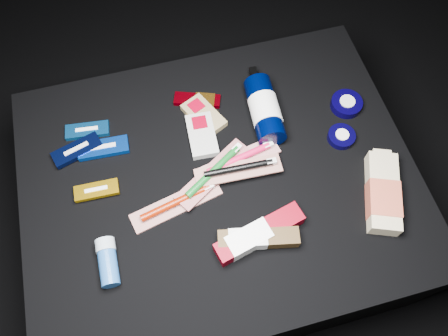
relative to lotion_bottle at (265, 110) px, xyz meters
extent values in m
plane|color=black|center=(-0.16, -0.14, -0.44)|extent=(3.00, 3.00, 0.00)
cube|color=black|center=(-0.16, -0.14, -0.24)|extent=(0.98, 0.78, 0.40)
cube|color=#0D5298|center=(-0.46, 0.08, -0.03)|extent=(0.12, 0.05, 0.01)
cube|color=silver|center=(-0.46, 0.08, -0.03)|extent=(0.06, 0.02, 0.01)
cube|color=#093EB2|center=(-0.43, 0.01, -0.03)|extent=(0.13, 0.06, 0.01)
cube|color=silver|center=(-0.43, 0.01, -0.03)|extent=(0.07, 0.02, 0.02)
cube|color=black|center=(-0.49, 0.02, -0.02)|extent=(0.13, 0.08, 0.01)
cube|color=beige|center=(-0.49, 0.02, -0.02)|extent=(0.06, 0.03, 0.02)
cube|color=#C38E0B|center=(-0.46, -0.10, -0.02)|extent=(0.11, 0.04, 0.01)
cube|color=silver|center=(-0.46, -0.10, -0.02)|extent=(0.06, 0.01, 0.01)
cube|color=#4E3A15|center=(-0.17, 0.01, -0.03)|extent=(0.06, 0.10, 0.02)
cube|color=#670704|center=(-0.17, 0.04, -0.03)|extent=(0.03, 0.03, 0.02)
cube|color=#BAB9B2|center=(-0.17, -0.02, -0.03)|extent=(0.08, 0.13, 0.02)
cube|color=maroon|center=(-0.17, 0.02, -0.03)|extent=(0.04, 0.04, 0.02)
cube|color=olive|center=(-0.15, 0.04, -0.03)|extent=(0.11, 0.14, 0.02)
cube|color=maroon|center=(-0.17, 0.07, -0.03)|extent=(0.05, 0.05, 0.02)
cube|color=#690009|center=(-0.16, 0.10, -0.03)|extent=(0.13, 0.08, 0.01)
cube|color=#AD6E1C|center=(-0.14, 0.09, -0.03)|extent=(0.06, 0.06, 0.02)
cylinder|color=black|center=(0.00, 0.00, 0.00)|extent=(0.09, 0.19, 0.07)
cylinder|color=white|center=(0.00, -0.01, 0.00)|extent=(0.08, 0.09, 0.08)
cylinder|color=black|center=(0.01, 0.10, 0.00)|extent=(0.03, 0.03, 0.03)
cube|color=black|center=(0.01, 0.13, -0.01)|extent=(0.02, 0.03, 0.02)
cylinder|color=black|center=(0.23, -0.02, -0.03)|extent=(0.08, 0.08, 0.02)
cylinder|color=silver|center=(0.23, -0.02, -0.02)|extent=(0.04, 0.04, 0.03)
cylinder|color=black|center=(0.18, -0.11, -0.03)|extent=(0.07, 0.07, 0.02)
cylinder|color=white|center=(0.18, -0.11, -0.03)|extent=(0.03, 0.03, 0.02)
cube|color=beige|center=(0.21, -0.29, -0.02)|extent=(0.14, 0.21, 0.04)
cube|color=#BC513A|center=(0.20, -0.31, -0.02)|extent=(0.10, 0.11, 0.04)
cube|color=beige|center=(0.24, -0.20, -0.02)|extent=(0.05, 0.04, 0.03)
cylinder|color=#1E4E8E|center=(-0.46, -0.30, -0.02)|extent=(0.04, 0.08, 0.04)
cylinder|color=#96A7B3|center=(-0.45, -0.25, -0.01)|extent=(0.05, 0.03, 0.04)
cube|color=#A49E9A|center=(-0.28, -0.18, -0.03)|extent=(0.23, 0.10, 0.01)
cylinder|color=#711502|center=(-0.28, -0.18, -0.02)|extent=(0.18, 0.06, 0.02)
cube|color=silver|center=(-0.19, -0.17, -0.02)|extent=(0.03, 0.02, 0.01)
cube|color=beige|center=(-0.10, -0.11, -0.03)|extent=(0.22, 0.09, 0.01)
cylinder|color=#C91244|center=(-0.10, -0.11, -0.01)|extent=(0.17, 0.05, 0.02)
cube|color=white|center=(-0.02, -0.10, -0.01)|extent=(0.03, 0.02, 0.01)
cube|color=#A49E98|center=(-0.17, -0.13, -0.02)|extent=(0.22, 0.16, 0.01)
cylinder|color=#0B5218|center=(-0.17, -0.13, -0.01)|extent=(0.16, 0.11, 0.02)
cube|color=white|center=(-0.10, -0.09, -0.01)|extent=(0.03, 0.03, 0.01)
cube|color=#AEA9A3|center=(-0.11, -0.15, -0.01)|extent=(0.22, 0.06, 0.01)
cylinder|color=black|center=(-0.11, -0.15, 0.00)|extent=(0.17, 0.03, 0.02)
cube|color=silver|center=(-0.03, -0.15, 0.00)|extent=(0.02, 0.02, 0.01)
cube|color=#72000E|center=(-0.11, -0.31, -0.02)|extent=(0.22, 0.10, 0.04)
cube|color=white|center=(-0.14, -0.32, -0.02)|extent=(0.11, 0.07, 0.04)
cube|color=#3B2811|center=(-0.11, -0.32, -0.01)|extent=(0.19, 0.08, 0.03)
cube|color=silver|center=(-0.14, -0.32, -0.01)|extent=(0.09, 0.06, 0.04)
camera|label=1|loc=(-0.27, -0.59, 0.95)|focal=35.00mm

